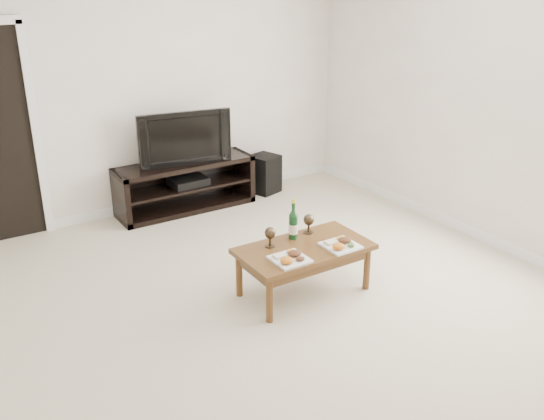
{
  "coord_description": "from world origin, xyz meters",
  "views": [
    {
      "loc": [
        -2.2,
        -3.34,
        2.56
      ],
      "look_at": [
        0.25,
        0.51,
        0.7
      ],
      "focal_mm": 40.0,
      "sensor_mm": 36.0,
      "label": 1
    }
  ],
  "objects": [
    {
      "name": "goblet_right",
      "position": [
        0.6,
        0.48,
        0.51
      ],
      "size": [
        0.09,
        0.09,
        0.17
      ],
      "primitive_type": null,
      "color": "#392D1F",
      "rests_on": "coffee_table"
    },
    {
      "name": "plate_left",
      "position": [
        0.18,
        0.14,
        0.45
      ],
      "size": [
        0.27,
        0.27,
        0.07
      ],
      "primitive_type": "cube",
      "color": "white",
      "rests_on": "coffee_table"
    },
    {
      "name": "subwoofer",
      "position": [
        1.41,
        2.5,
        0.23
      ],
      "size": [
        0.38,
        0.38,
        0.45
      ],
      "primitive_type": "cube",
      "rotation": [
        0.0,
        0.0,
        0.3
      ],
      "color": "black",
      "rests_on": "ground"
    },
    {
      "name": "goblet_left",
      "position": [
        0.18,
        0.43,
        0.51
      ],
      "size": [
        0.09,
        0.09,
        0.17
      ],
      "primitive_type": null,
      "color": "#392D1F",
      "rests_on": "coffee_table"
    },
    {
      "name": "av_receiver",
      "position": [
        0.41,
        2.48,
        0.33
      ],
      "size": [
        0.41,
        0.31,
        0.08
      ],
      "primitive_type": "cube",
      "rotation": [
        0.0,
        0.0,
        0.03
      ],
      "color": "black",
      "rests_on": "media_console"
    },
    {
      "name": "wine_bottle",
      "position": [
        0.43,
        0.46,
        0.59
      ],
      "size": [
        0.07,
        0.07,
        0.35
      ],
      "primitive_type": "cylinder",
      "color": "#0F3818",
      "rests_on": "coffee_table"
    },
    {
      "name": "plate_right",
      "position": [
        0.66,
        0.12,
        0.45
      ],
      "size": [
        0.27,
        0.27,
        0.07
      ],
      "primitive_type": "cube",
      "color": "white",
      "rests_on": "coffee_table"
    },
    {
      "name": "television",
      "position": [
        0.38,
        2.5,
        0.84
      ],
      "size": [
        1.01,
        0.29,
        0.58
      ],
      "primitive_type": "imported",
      "rotation": [
        0.0,
        0.0,
        -0.16
      ],
      "color": "black",
      "rests_on": "media_console"
    },
    {
      "name": "coffee_table",
      "position": [
        0.41,
        0.28,
        0.21
      ],
      "size": [
        1.09,
        0.6,
        0.42
      ],
      "primitive_type": "cube",
      "rotation": [
        0.0,
        0.0,
        -0.0
      ],
      "color": "brown",
      "rests_on": "ground"
    },
    {
      "name": "media_console",
      "position": [
        0.38,
        2.5,
        0.28
      ],
      "size": [
        1.54,
        0.45,
        0.55
      ],
      "primitive_type": "cube",
      "color": "black",
      "rests_on": "ground"
    },
    {
      "name": "back_wall",
      "position": [
        0.0,
        2.77,
        1.3
      ],
      "size": [
        5.0,
        0.04,
        2.6
      ],
      "primitive_type": "cube",
      "color": "white",
      "rests_on": "ground"
    },
    {
      "name": "floor",
      "position": [
        0.0,
        0.0,
        0.0
      ],
      "size": [
        5.5,
        5.5,
        0.0
      ],
      "primitive_type": "plane",
      "color": "beige",
      "rests_on": "ground"
    }
  ]
}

